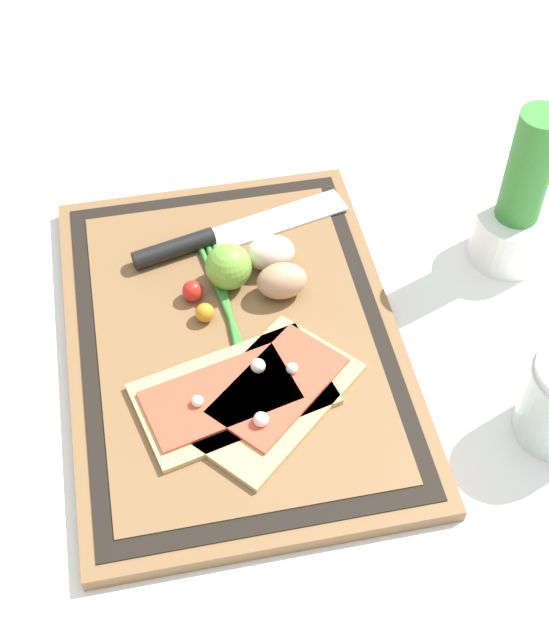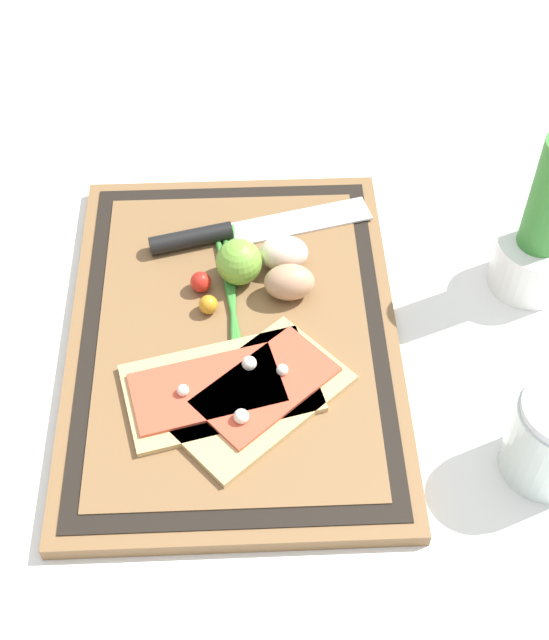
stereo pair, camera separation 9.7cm
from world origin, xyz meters
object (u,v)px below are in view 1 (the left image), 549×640
Objects in this scene: pizza_slice_near at (231,394)px; lime at (228,267)px; knife at (207,240)px; egg_brown at (282,281)px; egg_pink at (270,253)px; cherry_tomato_yellow at (205,313)px; pizza_slice_far at (272,395)px; cherry_tomato_red at (193,291)px; herb_pot at (517,211)px.

lime is (-0.16, 0.02, 0.02)m from pizza_slice_near.
egg_brown is at bearing 37.53° from knife.
knife is 0.12m from egg_brown.
egg_pink is at bearing 54.48° from knife.
cherry_tomato_yellow is (0.05, -0.04, -0.02)m from lime.
pizza_slice_near and pizza_slice_far have the same top height.
egg_pink is at bearing 156.57° from pizza_slice_near.
pizza_slice_near is at bearing 5.44° from cherry_tomato_yellow.
knife and cherry_tomato_yellow have the same top height.
cherry_tomato_red is at bearing -97.07° from egg_brown.
pizza_slice_near is 9.09× the size of cherry_tomato_red.
knife is 4.76× the size of egg_brown.
pizza_slice_near is 0.11m from cherry_tomato_yellow.
egg_brown and egg_pink have the same top height.
cherry_tomato_red is at bearing -70.86° from egg_pink.
pizza_slice_near is at bearing -8.85° from lime.
egg_pink reaches higher than cherry_tomato_yellow.
egg_pink is at bearing 109.14° from cherry_tomato_red.
cherry_tomato_red reaches higher than knife.
knife is 4.76× the size of egg_pink.
knife is at bearing -166.08° from lime.
knife is at bearing 177.88° from pizza_slice_near.
egg_pink reaches higher than cherry_tomato_red.
knife is at bearing -125.52° from egg_pink.
cherry_tomato_yellow is at bearing -82.72° from herb_pot.
herb_pot is (0.07, 0.36, 0.04)m from knife.
pizza_slice_far is 0.24m from knife.
lime is at bearing -71.22° from egg_pink.
egg_pink is at bearing -93.74° from herb_pot.
pizza_slice_far is at bearing -15.49° from egg_brown.
lime is 2.21× the size of cherry_tomato_red.
egg_pink reaches higher than pizza_slice_far.
lime is (-0.03, -0.06, 0.01)m from egg_brown.
cherry_tomato_red reaches higher than cherry_tomato_yellow.
egg_brown is at bearing 164.51° from pizza_slice_far.
cherry_tomato_yellow is at bearing 14.59° from cherry_tomato_red.
egg_brown is 1.08× the size of lime.
lime is 0.06m from cherry_tomato_yellow.
knife is 0.37m from herb_pot.
lime reaches higher than cherry_tomato_red.
cherry_tomato_yellow is 0.38m from herb_pot.
egg_brown is (-0.13, 0.08, 0.02)m from pizza_slice_near.
lime reaches higher than egg_pink.
egg_brown is 0.05m from egg_pink.
herb_pot reaches higher than lime.
lime is (0.02, -0.05, 0.01)m from egg_pink.
lime is at bearing 13.92° from knife.
egg_brown is 0.29m from herb_pot.
pizza_slice_near is 4.11× the size of lime.
pizza_slice_near is at bearing 7.61° from cherry_tomato_red.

